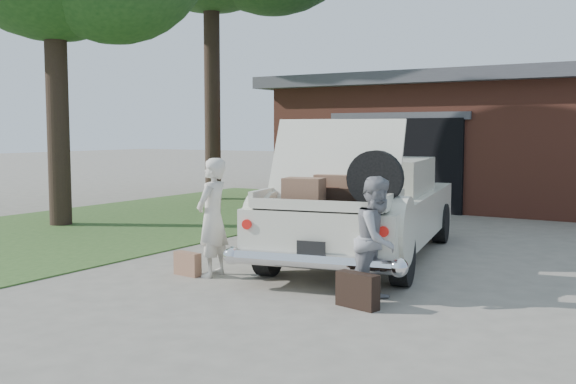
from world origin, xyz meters
The scene contains 8 objects.
ground centered at (0.00, 0.00, 0.00)m, with size 90.00×90.00×0.00m, color gray.
grass_strip centered at (-5.50, 3.00, 0.01)m, with size 6.00×16.00×0.02m, color #2D4C1E.
house centered at (0.98, 11.47, 1.67)m, with size 12.80×7.80×3.30m.
sedan centered at (0.38, 2.19, 0.77)m, with size 2.98×5.51×2.06m.
woman_left centered at (-0.76, -0.06, 0.78)m, with size 0.57×0.37×1.56m, color beige.
woman_right centered at (1.63, -0.13, 0.71)m, with size 0.69×0.53×1.41m, color gray.
suitcase_left centered at (-1.07, -0.21, 0.16)m, with size 0.40×0.13×0.31m, color #97664C.
suitcase_right centered at (1.56, -0.50, 0.19)m, with size 0.50×0.16×0.38m, color black.
Camera 1 is at (4.67, -6.98, 1.92)m, focal length 42.00 mm.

